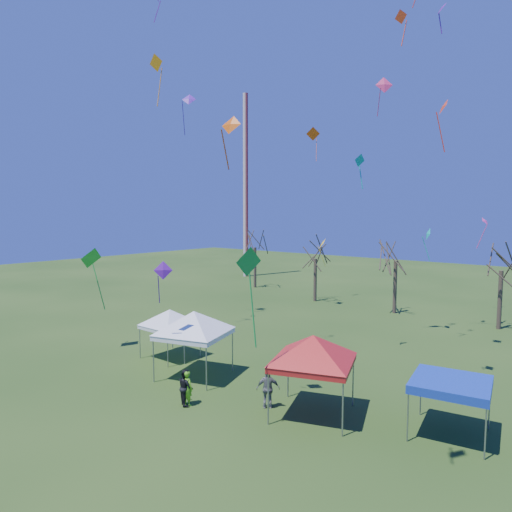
% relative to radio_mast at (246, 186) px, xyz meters
% --- Properties ---
extents(ground, '(140.00, 140.00, 0.00)m').
position_rel_radio_mast_xyz_m(ground, '(28.00, -34.00, -12.50)').
color(ground, '#244115').
rests_on(ground, ground).
extents(radio_mast, '(0.70, 0.70, 25.00)m').
position_rel_radio_mast_xyz_m(radio_mast, '(0.00, 0.00, 0.00)').
color(radio_mast, silver).
rests_on(radio_mast, ground).
extents(tree_0, '(3.83, 3.83, 8.44)m').
position_rel_radio_mast_xyz_m(tree_0, '(7.15, -6.62, -6.01)').
color(tree_0, '#3D2D21').
rests_on(tree_0, ground).
extents(tree_1, '(3.42, 3.42, 7.54)m').
position_rel_radio_mast_xyz_m(tree_1, '(17.23, -9.35, -6.71)').
color(tree_1, '#3D2D21').
rests_on(tree_1, ground).
extents(tree_2, '(3.71, 3.71, 8.18)m').
position_rel_radio_mast_xyz_m(tree_2, '(25.63, -9.62, -6.21)').
color(tree_2, '#3D2D21').
rests_on(tree_2, ground).
extents(tree_3, '(3.59, 3.59, 7.91)m').
position_rel_radio_mast_xyz_m(tree_3, '(34.03, -9.96, -6.42)').
color(tree_3, '#3D2D21').
rests_on(tree_3, ground).
extents(tent_white_west, '(3.89, 3.89, 3.43)m').
position_rel_radio_mast_xyz_m(tent_white_west, '(20.02, -30.37, -9.73)').
color(tent_white_west, gray).
rests_on(tent_white_west, ground).
extents(tent_white_mid, '(4.48, 4.48, 4.14)m').
position_rel_radio_mast_xyz_m(tent_white_mid, '(23.59, -31.68, -9.16)').
color(tent_white_mid, gray).
rests_on(tent_white_mid, ground).
extents(tent_red, '(4.39, 4.39, 4.11)m').
position_rel_radio_mast_xyz_m(tent_red, '(31.08, -31.66, -9.18)').
color(tent_red, gray).
rests_on(tent_red, ground).
extents(tent_blue, '(3.31, 3.31, 2.26)m').
position_rel_radio_mast_xyz_m(tent_blue, '(36.28, -29.79, -10.42)').
color(tent_blue, gray).
rests_on(tent_blue, ground).
extents(person_green, '(0.61, 0.42, 1.62)m').
position_rel_radio_mast_xyz_m(person_green, '(26.09, -34.44, -11.69)').
color(person_green, '#64C51F').
rests_on(person_green, ground).
extents(person_dark, '(1.01, 0.95, 1.66)m').
position_rel_radio_mast_xyz_m(person_dark, '(25.99, -34.45, -11.67)').
color(person_dark, black).
rests_on(person_dark, ground).
extents(person_grey, '(1.09, 1.02, 1.81)m').
position_rel_radio_mast_xyz_m(person_grey, '(29.14, -32.33, -11.60)').
color(person_grey, slate).
rests_on(person_grey, ground).
extents(kite_21, '(0.75, 0.78, 2.01)m').
position_rel_radio_mast_xyz_m(kite_21, '(13.39, -25.45, 11.91)').
color(kite_21, purple).
rests_on(kite_21, ground).
extents(kite_18, '(0.55, 0.86, 2.10)m').
position_rel_radio_mast_xyz_m(kite_18, '(28.64, -22.86, -0.60)').
color(kite_18, '#0BA2A8').
rests_on(kite_18, ground).
extents(kite_22, '(0.75, 0.83, 2.36)m').
position_rel_radio_mast_xyz_m(kite_22, '(32.90, -10.76, -4.39)').
color(kite_22, '#F1359A').
rests_on(kite_22, ground).
extents(kite_27, '(1.01, 0.70, 2.28)m').
position_rel_radio_mast_xyz_m(kite_27, '(28.10, -33.61, -0.02)').
color(kite_27, '#E7550C').
rests_on(kite_27, ground).
extents(kite_5, '(0.62, 1.29, 4.08)m').
position_rel_radio_mast_xyz_m(kite_5, '(29.81, -34.50, -5.65)').
color(kite_5, green).
rests_on(kite_5, ground).
extents(kite_2, '(1.34, 1.05, 3.34)m').
position_rel_radio_mast_xyz_m(kite_2, '(17.03, -9.73, 3.95)').
color(kite_2, '#EB500C').
rests_on(kite_2, ground).
extents(kite_8, '(1.28, 0.59, 3.69)m').
position_rel_radio_mast_xyz_m(kite_8, '(15.10, -27.06, 6.73)').
color(kite_8, orange).
rests_on(kite_8, ground).
extents(kite_15, '(0.95, 0.98, 1.66)m').
position_rel_radio_mast_xyz_m(kite_15, '(32.65, -21.44, 7.48)').
color(kite_15, '#6D17A5').
rests_on(kite_15, ground).
extents(kite_19, '(0.84, 0.93, 2.47)m').
position_rel_radio_mast_xyz_m(kite_19, '(30.03, -14.65, -5.23)').
color(kite_19, '#0DC3A7').
rests_on(kite_19, ground).
extents(kite_7, '(1.33, 1.29, 3.26)m').
position_rel_radio_mast_xyz_m(kite_7, '(13.61, -22.72, 5.30)').
color(kite_7, '#5B19B1').
rests_on(kite_7, ground).
extents(kite_14, '(1.19, 1.67, 4.10)m').
position_rel_radio_mast_xyz_m(kite_14, '(14.97, -32.51, -6.53)').
color(kite_14, green).
rests_on(kite_14, ground).
extents(kite_17, '(0.82, 0.91, 2.47)m').
position_rel_radio_mast_xyz_m(kite_17, '(34.17, -25.39, 1.24)').
color(kite_17, red).
rests_on(kite_17, ground).
extents(kite_1, '(0.86, 0.86, 2.13)m').
position_rel_radio_mast_xyz_m(kite_1, '(23.69, -33.80, -6.53)').
color(kite_1, '#6616A0').
rests_on(kite_1, ground).
extents(kite_11, '(1.14, 1.03, 2.54)m').
position_rel_radio_mast_xyz_m(kite_11, '(28.29, -18.87, 4.70)').
color(kite_11, '#F5366C').
rests_on(kite_11, ground).
extents(kite_24, '(0.87, 0.51, 2.19)m').
position_rel_radio_mast_xyz_m(kite_24, '(30.23, -21.06, 7.76)').
color(kite_24, '#E53F15').
rests_on(kite_24, ground).
extents(kite_13, '(1.16, 1.25, 2.72)m').
position_rel_radio_mast_xyz_m(kite_13, '(19.02, -11.06, -6.54)').
color(kite_13, yellow).
rests_on(kite_13, ground).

